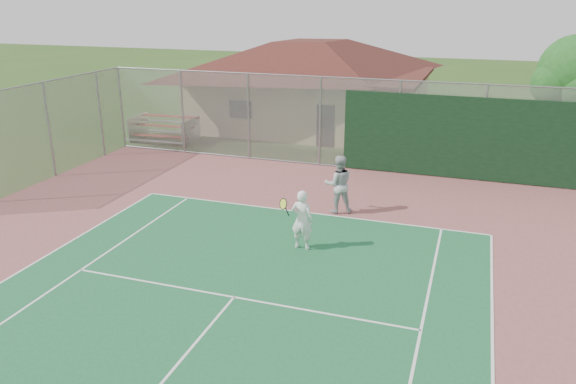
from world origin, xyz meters
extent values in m
cylinder|color=gray|center=(-10.00, 17.00, 1.75)|extent=(0.08, 0.08, 3.50)
cylinder|color=gray|center=(-7.00, 17.00, 1.75)|extent=(0.08, 0.08, 3.50)
cylinder|color=gray|center=(-4.00, 17.00, 1.75)|extent=(0.08, 0.08, 3.50)
cylinder|color=gray|center=(-1.00, 17.00, 1.75)|extent=(0.08, 0.08, 3.50)
cylinder|color=gray|center=(2.00, 17.00, 1.75)|extent=(0.08, 0.08, 3.50)
cylinder|color=gray|center=(5.00, 17.00, 1.75)|extent=(0.08, 0.08, 3.50)
cylinder|color=gray|center=(8.00, 17.00, 1.75)|extent=(0.08, 0.08, 3.50)
cylinder|color=gray|center=(0.00, 17.00, 3.50)|extent=(20.00, 0.05, 0.05)
cylinder|color=gray|center=(0.00, 17.00, 0.05)|extent=(20.00, 0.05, 0.05)
cube|color=#999EA0|center=(0.00, 17.00, 1.75)|extent=(20.00, 0.02, 3.50)
cube|color=black|center=(5.00, 16.95, 1.55)|extent=(10.00, 0.04, 3.00)
cylinder|color=gray|center=(-10.00, 15.50, 1.75)|extent=(0.08, 0.08, 3.50)
cylinder|color=gray|center=(-10.00, 12.50, 1.75)|extent=(0.08, 0.08, 3.50)
cube|color=#999EA0|center=(-10.00, 12.50, 1.75)|extent=(0.02, 9.00, 3.50)
cube|color=tan|center=(-3.32, 23.46, 1.35)|extent=(10.92, 7.37, 2.70)
cube|color=#55261F|center=(-3.32, 23.46, 2.75)|extent=(11.37, 7.83, 0.16)
pyramid|color=#55261F|center=(-3.32, 23.46, 4.32)|extent=(12.01, 8.11, 1.62)
cube|color=black|center=(-1.52, 19.83, 0.95)|extent=(0.81, 0.06, 1.89)
cube|color=#9A3223|center=(-8.90, 18.03, 0.35)|extent=(3.00, 0.38, 0.05)
cube|color=#B2B5BA|center=(-8.90, 17.78, 0.15)|extent=(3.00, 0.35, 0.04)
cube|color=#9A3223|center=(-8.90, 18.58, 0.70)|extent=(3.00, 0.38, 0.05)
cube|color=#B2B5BA|center=(-8.90, 18.33, 0.50)|extent=(3.00, 0.35, 0.04)
cube|color=#9A3223|center=(-8.90, 19.13, 1.05)|extent=(3.00, 0.38, 0.05)
cube|color=#B2B5BA|center=(-8.90, 18.88, 0.85)|extent=(3.00, 0.35, 0.04)
cube|color=#B2B5BA|center=(-10.30, 18.58, 0.55)|extent=(0.12, 1.79, 1.10)
cube|color=#B2B5BA|center=(-7.51, 18.58, 0.55)|extent=(0.12, 1.79, 1.10)
cylinder|color=#3A2615|center=(8.43, 22.47, 1.33)|extent=(0.34, 0.34, 2.65)
sphere|color=#1A5119|center=(8.43, 22.47, 3.41)|extent=(3.03, 3.03, 3.03)
sphere|color=#1A5119|center=(7.67, 22.10, 2.94)|extent=(1.89, 1.89, 1.89)
sphere|color=#1A5119|center=(8.14, 23.23, 3.22)|extent=(1.89, 1.89, 1.89)
imported|color=white|center=(0.67, 9.35, 0.82)|extent=(0.62, 0.43, 1.64)
imported|color=#B1B4B7|center=(0.93, 12.27, 0.91)|extent=(1.08, 0.97, 1.82)
camera|label=1|loc=(4.70, -3.70, 6.43)|focal=35.00mm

